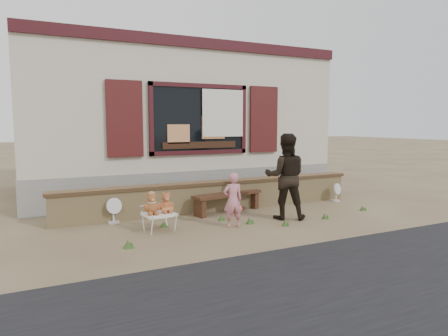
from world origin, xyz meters
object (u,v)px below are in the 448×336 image
teddy_bear_right (166,202)px  child (233,200)px  bench (228,198)px  folding_chair (159,215)px  adult (285,176)px  teddy_bear_left (152,203)px

teddy_bear_right → child: (1.19, -0.35, -0.00)m
bench → teddy_bear_right: 1.87m
child → bench: bearing=-105.8°
bench → teddy_bear_right: size_ratio=4.53×
bench → folding_chair: size_ratio=2.93×
folding_chair → bench: bearing=18.2°
child → teddy_bear_right: bearing=-10.6°
adult → bench: bearing=-22.9°
teddy_bear_right → adult: (2.47, -0.20, 0.35)m
folding_chair → teddy_bear_left: bearing=-180.0°
folding_chair → child: bearing=-21.2°
child → adult: (1.28, 0.15, 0.36)m
adult → child: bearing=35.8°
folding_chair → child: child is taller
bench → teddy_bear_right: teddy_bear_right is taller
folding_chair → teddy_bear_left: 0.27m
teddy_bear_left → adult: 2.78m
teddy_bear_right → adult: bearing=-11.7°
bench → adult: size_ratio=0.99×
bench → teddy_bear_left: bearing=-168.5°
bench → adult: adult is taller
adult → folding_chair: bearing=25.1°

